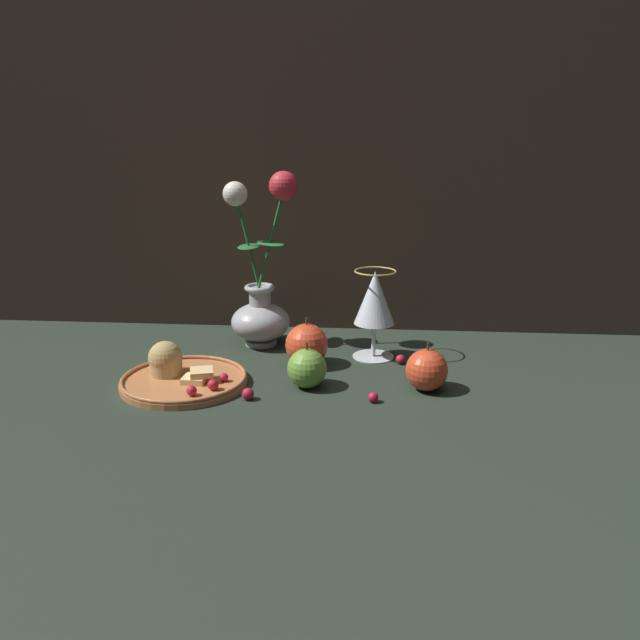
{
  "coord_description": "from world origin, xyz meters",
  "views": [
    {
      "loc": [
        0.08,
        -1.02,
        0.4
      ],
      "look_at": [
        -0.0,
        -0.02,
        0.1
      ],
      "focal_mm": 35.0,
      "sensor_mm": 36.0,
      "label": 1
    }
  ],
  "objects_px": {
    "apple_near_glass": "(307,368)",
    "apple_beside_vase": "(427,370)",
    "vase": "(261,296)",
    "wine_glass": "(375,301)",
    "apple_at_table_edge": "(307,345)",
    "plate_with_pastries": "(180,375)"
  },
  "relations": [
    {
      "from": "apple_near_glass",
      "to": "apple_beside_vase",
      "type": "bearing_deg",
      "value": 1.21
    },
    {
      "from": "apple_beside_vase",
      "to": "apple_near_glass",
      "type": "height_order",
      "value": "apple_beside_vase"
    },
    {
      "from": "vase",
      "to": "wine_glass",
      "type": "height_order",
      "value": "vase"
    },
    {
      "from": "apple_beside_vase",
      "to": "wine_glass",
      "type": "bearing_deg",
      "value": 119.76
    },
    {
      "from": "apple_near_glass",
      "to": "apple_at_table_edge",
      "type": "bearing_deg",
      "value": 96.22
    },
    {
      "from": "wine_glass",
      "to": "apple_near_glass",
      "type": "xyz_separation_m",
      "value": [
        -0.11,
        -0.15,
        -0.07
      ]
    },
    {
      "from": "plate_with_pastries",
      "to": "apple_near_glass",
      "type": "relative_size",
      "value": 2.7
    },
    {
      "from": "apple_beside_vase",
      "to": "apple_near_glass",
      "type": "xyz_separation_m",
      "value": [
        -0.19,
        -0.0,
        -0.0
      ]
    },
    {
      "from": "plate_with_pastries",
      "to": "apple_at_table_edge",
      "type": "relative_size",
      "value": 2.36
    },
    {
      "from": "plate_with_pastries",
      "to": "apple_near_glass",
      "type": "xyz_separation_m",
      "value": [
        0.21,
        0.0,
        0.02
      ]
    },
    {
      "from": "apple_at_table_edge",
      "to": "apple_beside_vase",
      "type": "bearing_deg",
      "value": -25.38
    },
    {
      "from": "vase",
      "to": "apple_at_table_edge",
      "type": "relative_size",
      "value": 3.8
    },
    {
      "from": "wine_glass",
      "to": "apple_beside_vase",
      "type": "relative_size",
      "value": 2.05
    },
    {
      "from": "wine_glass",
      "to": "apple_beside_vase",
      "type": "bearing_deg",
      "value": -60.24
    },
    {
      "from": "plate_with_pastries",
      "to": "wine_glass",
      "type": "relative_size",
      "value": 1.27
    },
    {
      "from": "wine_glass",
      "to": "vase",
      "type": "bearing_deg",
      "value": 166.45
    },
    {
      "from": "apple_beside_vase",
      "to": "apple_at_table_edge",
      "type": "distance_m",
      "value": 0.23
    },
    {
      "from": "plate_with_pastries",
      "to": "apple_beside_vase",
      "type": "height_order",
      "value": "apple_beside_vase"
    },
    {
      "from": "plate_with_pastries",
      "to": "apple_beside_vase",
      "type": "relative_size",
      "value": 2.6
    },
    {
      "from": "wine_glass",
      "to": "apple_at_table_edge",
      "type": "bearing_deg",
      "value": -156.31
    },
    {
      "from": "vase",
      "to": "apple_near_glass",
      "type": "distance_m",
      "value": 0.24
    },
    {
      "from": "wine_glass",
      "to": "plate_with_pastries",
      "type": "bearing_deg",
      "value": -153.99
    }
  ]
}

